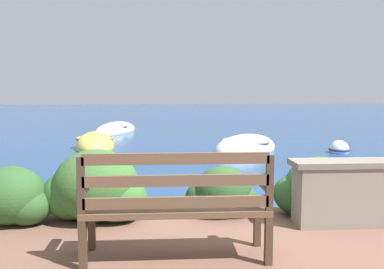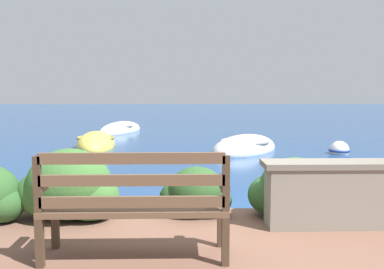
{
  "view_description": "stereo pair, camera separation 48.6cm",
  "coord_description": "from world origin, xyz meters",
  "px_view_note": "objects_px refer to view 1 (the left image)",
  "views": [
    {
      "loc": [
        -1.22,
        -4.95,
        1.65
      ],
      "look_at": [
        -0.45,
        6.95,
        0.36
      ],
      "focal_mm": 40.0,
      "sensor_mm": 36.0,
      "label": 1
    },
    {
      "loc": [
        -0.74,
        -4.97,
        1.65
      ],
      "look_at": [
        -0.45,
        6.95,
        0.36
      ],
      "focal_mm": 40.0,
      "sensor_mm": 36.0,
      "label": 2
    }
  ],
  "objects_px": {
    "rowboat_nearest": "(246,148)",
    "rowboat_far": "(116,131)",
    "rowboat_mid": "(95,146)",
    "park_bench": "(176,203)",
    "mooring_buoy": "(339,150)"
  },
  "relations": [
    {
      "from": "rowboat_far",
      "to": "mooring_buoy",
      "type": "bearing_deg",
      "value": -109.96
    },
    {
      "from": "rowboat_nearest",
      "to": "rowboat_mid",
      "type": "relative_size",
      "value": 1.19
    },
    {
      "from": "park_bench",
      "to": "mooring_buoy",
      "type": "xyz_separation_m",
      "value": [
        4.38,
        7.11,
        -0.62
      ]
    },
    {
      "from": "rowboat_mid",
      "to": "rowboat_far",
      "type": "height_order",
      "value": "rowboat_mid"
    },
    {
      "from": "park_bench",
      "to": "rowboat_nearest",
      "type": "bearing_deg",
      "value": 68.78
    },
    {
      "from": "rowboat_far",
      "to": "mooring_buoy",
      "type": "relative_size",
      "value": 5.32
    },
    {
      "from": "park_bench",
      "to": "mooring_buoy",
      "type": "bearing_deg",
      "value": 52.25
    },
    {
      "from": "rowboat_far",
      "to": "park_bench",
      "type": "bearing_deg",
      "value": -150.33
    },
    {
      "from": "park_bench",
      "to": "rowboat_mid",
      "type": "distance_m",
      "value": 8.65
    },
    {
      "from": "rowboat_mid",
      "to": "rowboat_far",
      "type": "relative_size",
      "value": 0.82
    },
    {
      "from": "park_bench",
      "to": "mooring_buoy",
      "type": "distance_m",
      "value": 8.37
    },
    {
      "from": "rowboat_mid",
      "to": "mooring_buoy",
      "type": "xyz_separation_m",
      "value": [
        6.38,
        -1.28,
        0.02
      ]
    },
    {
      "from": "mooring_buoy",
      "to": "park_bench",
      "type": "bearing_deg",
      "value": -121.6
    },
    {
      "from": "rowboat_nearest",
      "to": "rowboat_far",
      "type": "xyz_separation_m",
      "value": [
        -3.96,
        4.97,
        -0.01
      ]
    },
    {
      "from": "rowboat_mid",
      "to": "rowboat_far",
      "type": "distance_m",
      "value": 4.19
    }
  ]
}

